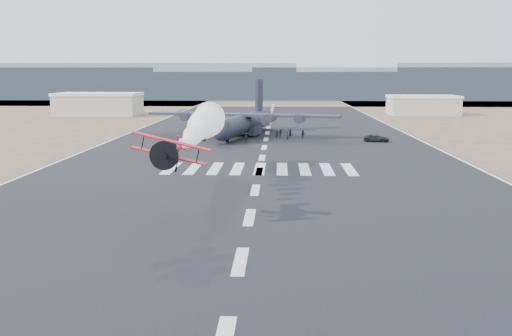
# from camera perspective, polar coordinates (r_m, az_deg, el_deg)

# --- Properties ---
(scrub_far) EXTENTS (500.00, 80.00, 0.00)m
(scrub_far) POSITION_cam_1_polar(r_m,az_deg,el_deg) (255.75, 1.80, 6.68)
(scrub_far) COLOR brown
(scrub_far) RESTS_ON ground
(runway_markings) EXTENTS (60.00, 260.00, 0.01)m
(runway_markings) POSITION_cam_1_polar(r_m,az_deg,el_deg) (86.41, 0.61, 1.03)
(runway_markings) COLOR silver
(runway_markings) RESTS_ON ground
(ridge_seg_b) EXTENTS (150.00, 50.00, 15.00)m
(ridge_seg_b) POSITION_cam_1_polar(r_m,az_deg,el_deg) (314.77, -22.76, 7.86)
(ridge_seg_b) COLOR slate
(ridge_seg_b) RESTS_ON ground
(ridge_seg_c) EXTENTS (150.00, 50.00, 17.00)m
(ridge_seg_c) POSITION_cam_1_polar(r_m,az_deg,el_deg) (293.35, -11.07, 8.54)
(ridge_seg_c) COLOR slate
(ridge_seg_c) RESTS_ON ground
(ridge_seg_d) EXTENTS (150.00, 50.00, 13.00)m
(ridge_seg_d) POSITION_cam_1_polar(r_m,az_deg,el_deg) (285.50, 1.87, 8.29)
(ridge_seg_d) COLOR slate
(ridge_seg_d) RESTS_ON ground
(ridge_seg_e) EXTENTS (150.00, 50.00, 15.00)m
(ridge_seg_e) POSITION_cam_1_polar(r_m,az_deg,el_deg) (292.20, 14.86, 8.20)
(ridge_seg_e) COLOR slate
(ridge_seg_e) RESTS_ON ground
(hangar_left) EXTENTS (24.50, 14.50, 6.70)m
(hangar_left) POSITION_cam_1_polar(r_m,az_deg,el_deg) (179.20, -15.46, 6.21)
(hangar_left) COLOR #A6A093
(hangar_left) RESTS_ON ground
(hangar_right) EXTENTS (20.50, 12.50, 5.90)m
(hangar_right) POSITION_cam_1_polar(r_m,az_deg,el_deg) (180.96, 16.34, 6.07)
(hangar_right) COLOR #A6A093
(hangar_right) RESTS_ON ground
(aerobatic_biplane) EXTENTS (6.51, 5.92, 3.24)m
(aerobatic_biplane) POSITION_cam_1_polar(r_m,az_deg,el_deg) (48.41, -8.57, 1.76)
(aerobatic_biplane) COLOR red
(smoke_trail) EXTENTS (4.19, 28.24, 4.19)m
(smoke_trail) POSITION_cam_1_polar(r_m,az_deg,el_deg) (71.45, -5.01, 4.47)
(smoke_trail) COLOR white
(transport_aircraft) EXTENTS (39.07, 31.96, 11.35)m
(transport_aircraft) POSITION_cam_1_polar(r_m,az_deg,el_deg) (116.42, -1.09, 4.69)
(transport_aircraft) COLOR #202130
(transport_aircraft) RESTS_ON ground
(support_vehicle) EXTENTS (5.14, 3.24, 1.32)m
(support_vehicle) POSITION_cam_1_polar(r_m,az_deg,el_deg) (108.88, 11.95, 2.94)
(support_vehicle) COLOR black
(support_vehicle) RESTS_ON ground
(crew_a) EXTENTS (0.77, 0.69, 1.77)m
(crew_a) POSITION_cam_1_polar(r_m,az_deg,el_deg) (113.13, 3.44, 3.49)
(crew_a) COLOR black
(crew_a) RESTS_ON ground
(crew_b) EXTENTS (0.71, 0.97, 1.81)m
(crew_b) POSITION_cam_1_polar(r_m,az_deg,el_deg) (111.93, 2.47, 3.44)
(crew_b) COLOR black
(crew_b) RESTS_ON ground
(crew_c) EXTENTS (1.19, 1.15, 1.75)m
(crew_c) POSITION_cam_1_polar(r_m,az_deg,el_deg) (105.93, -1.03, 3.09)
(crew_c) COLOR black
(crew_c) RESTS_ON ground
(crew_d) EXTENTS (1.11, 0.79, 1.71)m
(crew_d) POSITION_cam_1_polar(r_m,az_deg,el_deg) (110.31, 2.09, 3.33)
(crew_d) COLOR black
(crew_d) RESTS_ON ground
(crew_e) EXTENTS (0.73, 0.93, 1.66)m
(crew_e) POSITION_cam_1_polar(r_m,az_deg,el_deg) (107.83, -5.23, 3.14)
(crew_e) COLOR black
(crew_e) RESTS_ON ground
(crew_f) EXTENTS (1.22, 1.52, 1.61)m
(crew_f) POSITION_cam_1_polar(r_m,az_deg,el_deg) (112.00, 4.70, 3.37)
(crew_f) COLOR black
(crew_f) RESTS_ON ground
(crew_g) EXTENTS (0.55, 0.66, 1.78)m
(crew_g) POSITION_cam_1_polar(r_m,az_deg,el_deg) (108.41, 3.13, 3.23)
(crew_g) COLOR black
(crew_g) RESTS_ON ground
(crew_h) EXTENTS (0.93, 0.92, 1.67)m
(crew_h) POSITION_cam_1_polar(r_m,az_deg,el_deg) (108.57, -6.73, 3.16)
(crew_h) COLOR black
(crew_h) RESTS_ON ground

